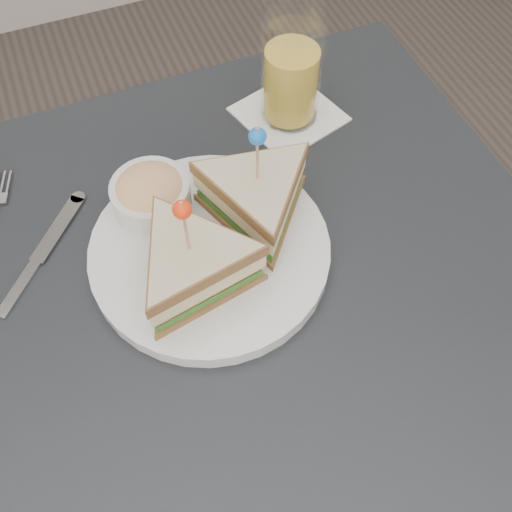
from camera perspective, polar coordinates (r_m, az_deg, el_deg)
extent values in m
plane|color=#3F3833|center=(1.40, -0.24, -18.20)|extent=(3.50, 3.50, 0.00)
cube|color=black|center=(0.71, -0.45, -3.68)|extent=(0.80, 0.80, 0.03)
cylinder|color=black|center=(1.22, -22.21, -3.86)|extent=(0.04, 0.04, 0.72)
cylinder|color=black|center=(1.29, 8.40, 6.22)|extent=(0.04, 0.04, 0.72)
cylinder|color=white|center=(0.72, -4.60, 0.37)|extent=(0.38, 0.38, 0.02)
cylinder|color=white|center=(0.71, -4.67, 0.88)|extent=(0.38, 0.38, 0.01)
cylinder|color=tan|center=(0.59, -7.02, 2.55)|extent=(0.00, 0.00, 0.09)
sphere|color=red|center=(0.56, -7.39, 4.62)|extent=(0.03, 0.03, 0.02)
cylinder|color=tan|center=(0.65, 0.14, 9.69)|extent=(0.00, 0.00, 0.09)
sphere|color=blue|center=(0.62, 0.14, 11.88)|extent=(0.03, 0.03, 0.02)
cylinder|color=silver|center=(0.74, -10.39, 5.82)|extent=(0.13, 0.13, 0.04)
ellipsoid|color=#E0B772|center=(0.72, -10.58, 6.57)|extent=(0.11, 0.11, 0.04)
cube|color=#B8BFC3|center=(0.75, -22.48, -2.81)|extent=(0.07, 0.08, 0.01)
cube|color=#B8BFC3|center=(0.78, -19.22, 2.62)|extent=(0.09, 0.09, 0.00)
cylinder|color=#B8BFC3|center=(0.81, -17.37, 5.62)|extent=(0.03, 0.03, 0.00)
cube|color=white|center=(0.88, 3.28, 13.98)|extent=(0.17, 0.17, 0.00)
cylinder|color=gold|center=(0.84, 3.48, 16.89)|extent=(0.09, 0.09, 0.11)
cylinder|color=white|center=(0.82, 3.58, 18.26)|extent=(0.11, 0.11, 0.17)
cube|color=white|center=(0.82, 3.88, 20.08)|extent=(0.03, 0.03, 0.02)
cube|color=white|center=(0.80, 3.21, 18.64)|extent=(0.02, 0.02, 0.02)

